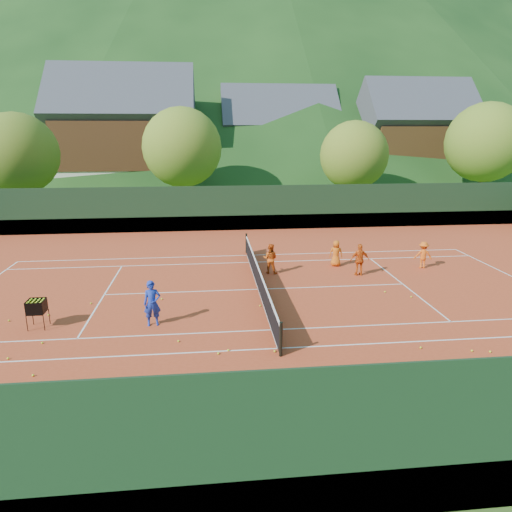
{
  "coord_description": "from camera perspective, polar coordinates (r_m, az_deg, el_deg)",
  "views": [
    {
      "loc": [
        -2.04,
        -18.22,
        6.58
      ],
      "look_at": [
        -0.11,
        0.0,
        1.5
      ],
      "focal_mm": 32.0,
      "sensor_mm": 36.0,
      "label": 1
    }
  ],
  "objects": [
    {
      "name": "tennis_ball_1",
      "position": [
        14.22,
        2.35,
        -11.81
      ],
      "size": [
        0.07,
        0.07,
        0.07
      ],
      "primitive_type": "sphere",
      "color": "#C8E025",
      "rests_on": "clay_court"
    },
    {
      "name": "tennis_ball_8",
      "position": [
        19.56,
        18.84,
        -4.84
      ],
      "size": [
        0.07,
        0.07,
        0.07
      ],
      "primitive_type": "sphere",
      "color": "#C8E025",
      "rests_on": "clay_court"
    },
    {
      "name": "chalet_right",
      "position": [
        53.04,
        19.02,
        13.26
      ],
      "size": [
        11.5,
        8.82,
        11.91
      ],
      "color": "beige",
      "rests_on": "ground"
    },
    {
      "name": "tennis_ball_25",
      "position": [
        12.37,
        0.63,
        -16.33
      ],
      "size": [
        0.07,
        0.07,
        0.07
      ],
      "primitive_type": "sphere",
      "color": "#C8E025",
      "rests_on": "clay_court"
    },
    {
      "name": "student_c",
      "position": [
        22.92,
        9.97,
        0.34
      ],
      "size": [
        0.72,
        0.57,
        1.31
      ],
      "primitive_type": "imported",
      "rotation": [
        0.0,
        0.0,
        2.88
      ],
      "color": "#D35E12",
      "rests_on": "clay_court"
    },
    {
      "name": "tennis_ball_21",
      "position": [
        17.61,
        0.52,
        -6.24
      ],
      "size": [
        0.07,
        0.07,
        0.07
      ],
      "primitive_type": "sphere",
      "color": "#C8E025",
      "rests_on": "clay_court"
    },
    {
      "name": "perimeter_fence",
      "position": [
        19.09,
        0.32,
        -0.65
      ],
      "size": [
        40.4,
        24.24,
        3.0
      ],
      "color": "black",
      "rests_on": "clay_court"
    },
    {
      "name": "tennis_ball_10",
      "position": [
        18.51,
        -28.5,
        -7.11
      ],
      "size": [
        0.07,
        0.07,
        0.07
      ],
      "primitive_type": "sphere",
      "color": "#C8E025",
      "rests_on": "clay_court"
    },
    {
      "name": "tennis_ball_9",
      "position": [
        15.31,
        19.9,
        -10.71
      ],
      "size": [
        0.07,
        0.07,
        0.07
      ],
      "primitive_type": "sphere",
      "color": "#C8E025",
      "rests_on": "clay_court"
    },
    {
      "name": "tennis_ball_19",
      "position": [
        18.42,
        -24.51,
        -6.71
      ],
      "size": [
        0.07,
        0.07,
        0.07
      ],
      "primitive_type": "sphere",
      "color": "#C8E025",
      "rests_on": "clay_court"
    },
    {
      "name": "tennis_ball_15",
      "position": [
        14.14,
        -4.73,
        -12.03
      ],
      "size": [
        0.07,
        0.07,
        0.07
      ],
      "primitive_type": "sphere",
      "color": "#C8E025",
      "rests_on": "clay_court"
    },
    {
      "name": "clay_court",
      "position": [
        19.47,
        0.32,
        -4.21
      ],
      "size": [
        40.0,
        24.0,
        0.02
      ],
      "primitive_type": "cube",
      "color": "#AE391C",
      "rests_on": "ground"
    },
    {
      "name": "tennis_ball_13",
      "position": [
        15.7,
        25.38,
        -10.65
      ],
      "size": [
        0.07,
        0.07,
        0.07
      ],
      "primitive_type": "sphere",
      "color": "#C8E025",
      "rests_on": "clay_court"
    },
    {
      "name": "ball_hopper",
      "position": [
        17.27,
        -25.75,
        -5.78
      ],
      "size": [
        0.57,
        0.57,
        1.0
      ],
      "color": "black",
      "rests_on": "clay_court"
    },
    {
      "name": "student_b",
      "position": [
        21.63,
        12.83,
        -0.47
      ],
      "size": [
        0.89,
        0.38,
        1.5
      ],
      "primitive_type": "imported",
      "rotation": [
        0.0,
        0.0,
        3.13
      ],
      "color": "#D75313",
      "rests_on": "clay_court"
    },
    {
      "name": "tennis_ball_17",
      "position": [
        15.04,
        -9.67,
        -10.44
      ],
      "size": [
        0.07,
        0.07,
        0.07
      ],
      "primitive_type": "sphere",
      "color": "#C8E025",
      "rests_on": "clay_court"
    },
    {
      "name": "chalet_left",
      "position": [
        48.88,
        -15.9,
        13.84
      ],
      "size": [
        13.8,
        9.93,
        12.92
      ],
      "color": "beige",
      "rests_on": "ground"
    },
    {
      "name": "tennis_net",
      "position": [
        19.31,
        0.32,
        -2.78
      ],
      "size": [
        0.1,
        12.07,
        1.1
      ],
      "color": "black",
      "rests_on": "clay_court"
    },
    {
      "name": "ground",
      "position": [
        19.48,
        0.32,
        -4.23
      ],
      "size": [
        400.0,
        400.0,
        0.0
      ],
      "primitive_type": "plane",
      "color": "#2F571B",
      "rests_on": "ground"
    },
    {
      "name": "student_d",
      "position": [
        23.71,
        20.16,
        0.13
      ],
      "size": [
        0.93,
        0.65,
        1.32
      ],
      "primitive_type": "imported",
      "rotation": [
        0.0,
        0.0,
        2.94
      ],
      "color": "orange",
      "rests_on": "clay_court"
    },
    {
      "name": "tennis_ball_5",
      "position": [
        14.35,
        -26.1,
        -13.25
      ],
      "size": [
        0.07,
        0.07,
        0.07
      ],
      "primitive_type": "sphere",
      "color": "#C8E025",
      "rests_on": "clay_court"
    },
    {
      "name": "court_lines",
      "position": [
        19.47,
        0.32,
        -4.17
      ],
      "size": [
        23.83,
        11.03,
        0.0
      ],
      "color": "white",
      "rests_on": "clay_court"
    },
    {
      "name": "tennis_ball_0",
      "position": [
        18.98,
        -19.93,
        -5.58
      ],
      "size": [
        0.07,
        0.07,
        0.07
      ],
      "primitive_type": "sphere",
      "color": "#C8E025",
      "rests_on": "clay_court"
    },
    {
      "name": "tennis_ball_20",
      "position": [
        12.66,
        22.29,
        -16.8
      ],
      "size": [
        0.07,
        0.07,
        0.07
      ],
      "primitive_type": "sphere",
      "color": "#C8E025",
      "rests_on": "clay_court"
    },
    {
      "name": "tree_a",
      "position": [
        38.85,
        -27.69,
        11.26
      ],
      "size": [
        6.0,
        6.0,
        7.88
      ],
      "color": "#402819",
      "rests_on": "ground"
    },
    {
      "name": "tennis_ball_12",
      "position": [
        15.88,
        27.23,
        -10.59
      ],
      "size": [
        0.07,
        0.07,
        0.07
      ],
      "primitive_type": "sphere",
      "color": "#C8E025",
      "rests_on": "clay_court"
    },
    {
      "name": "tree_d",
      "position": [
        45.17,
        26.79,
        12.55
      ],
      "size": [
        6.8,
        6.8,
        8.93
      ],
      "color": "#3F2719",
      "rests_on": "ground"
    },
    {
      "name": "tree_b",
      "position": [
        38.3,
        -9.24,
        13.24
      ],
      "size": [
        6.4,
        6.4,
        8.4
      ],
      "color": "#3F2819",
      "rests_on": "ground"
    },
    {
      "name": "chalet_mid",
      "position": [
        52.86,
        2.77,
        13.76
      ],
      "size": [
        12.65,
        8.82,
        11.45
      ],
      "color": "beige",
      "rests_on": "ground"
    },
    {
      "name": "tennis_ball_2",
      "position": [
        12.2,
        -5.74,
        -16.91
      ],
      "size": [
        0.07,
        0.07,
        0.07
      ],
      "primitive_type": "sphere",
      "color": "#C8E025",
      "rests_on": "clay_court"
    },
    {
      "name": "tennis_ball_23",
      "position": [
        11.31,
        -3.11,
        -19.74
      ],
      "size": [
        0.07,
        0.07,
        0.07
      ],
      "primitive_type": "sphere",
      "color": "#C8E025",
      "rests_on": "clay_court"
    },
    {
      "name": "mountain_far_right",
      "position": [
        196.07,
        24.8,
        26.25
      ],
      "size": [
        260.0,
        260.0,
        95.0
      ],
      "primitive_type": "cone",
      "color": "black",
      "rests_on": "ground"
    },
    {
      "name": "tennis_ball_22",
      "position": [
        14.3,
        -3.48,
        -11.67
      ],
      "size": [
        0.07,
        0.07,
        0.07
      ],
      "primitive_type": "sphere",
      "color": "#C8E025",
      "rests_on": "clay_court"
    },
    {
      "name": "tennis_ball_7",
      "position": [
        17.16,
        -13.17,
        -7.28
      ],
      "size": [
        0.07,
        0.07,
        0.07
      ],
      "primitive_type": "sphere",
      "color": "#C8E025",
      "rests_on": "clay_court"
    },
    {
      "name": "tennis_ball_11",
      "position": [
        12.56,
        6.35,
        -15.89
      ],
      "size": [
        0.07,
        0.07,
        0.07
      ],
      "primitive_type": "sphere",
      "color": "#C8E025",
      "rests_on": "clay_court"
    },
    {
      "name": "coach",
      "position": [
        16.14,
        -12.85,
        -5.79
      ],
      "size": [
        0.64,
        0.47,
        1.61
      ],
      "primitive_type": "imported",
      "rotation": [
        0.0,
        0.0,
        0.15
      ],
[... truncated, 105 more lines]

